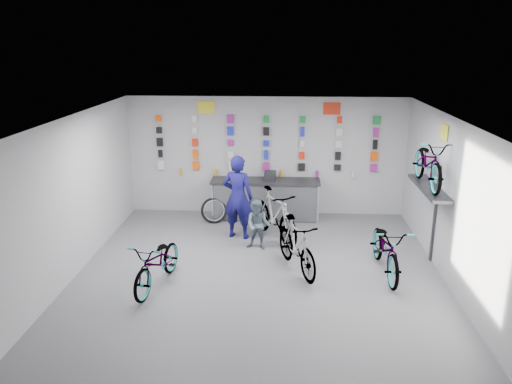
# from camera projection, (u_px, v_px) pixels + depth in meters

# --- Properties ---
(floor) EXTENTS (8.00, 8.00, 0.00)m
(floor) POSITION_uv_depth(u_px,v_px,m) (258.00, 283.00, 9.27)
(floor) COLOR #56575C
(floor) RESTS_ON ground
(ceiling) EXTENTS (8.00, 8.00, 0.00)m
(ceiling) POSITION_uv_depth(u_px,v_px,m) (258.00, 122.00, 8.39)
(ceiling) COLOR white
(ceiling) RESTS_ON wall_back
(wall_back) EXTENTS (7.00, 0.00, 7.00)m
(wall_back) POSITION_uv_depth(u_px,v_px,m) (266.00, 156.00, 12.65)
(wall_back) COLOR #BBBBBE
(wall_back) RESTS_ON floor
(wall_front) EXTENTS (7.00, 0.00, 7.00)m
(wall_front) POSITION_uv_depth(u_px,v_px,m) (236.00, 333.00, 5.01)
(wall_front) COLOR #BBBBBE
(wall_front) RESTS_ON floor
(wall_left) EXTENTS (0.00, 8.00, 8.00)m
(wall_left) POSITION_uv_depth(u_px,v_px,m) (65.00, 203.00, 9.02)
(wall_left) COLOR #BBBBBE
(wall_left) RESTS_ON floor
(wall_right) EXTENTS (0.00, 8.00, 8.00)m
(wall_right) POSITION_uv_depth(u_px,v_px,m) (459.00, 210.00, 8.64)
(wall_right) COLOR #BBBBBE
(wall_right) RESTS_ON floor
(counter) EXTENTS (2.70, 0.66, 1.00)m
(counter) POSITION_uv_depth(u_px,v_px,m) (265.00, 200.00, 12.50)
(counter) COLOR black
(counter) RESTS_ON floor
(merch_wall) EXTENTS (5.57, 0.08, 1.56)m
(merch_wall) POSITION_uv_depth(u_px,v_px,m) (269.00, 146.00, 12.50)
(merch_wall) COLOR silver
(merch_wall) RESTS_ON wall_back
(wall_bracket) EXTENTS (0.39, 1.90, 2.00)m
(wall_bracket) POSITION_uv_depth(u_px,v_px,m) (430.00, 192.00, 9.80)
(wall_bracket) COLOR #333338
(wall_bracket) RESTS_ON wall_right
(sign_left) EXTENTS (0.42, 0.02, 0.30)m
(sign_left) POSITION_uv_depth(u_px,v_px,m) (206.00, 108.00, 12.35)
(sign_left) COLOR yellow
(sign_left) RESTS_ON wall_back
(sign_right) EXTENTS (0.42, 0.02, 0.30)m
(sign_right) POSITION_uv_depth(u_px,v_px,m) (332.00, 109.00, 12.18)
(sign_right) COLOR red
(sign_right) RESTS_ON wall_back
(sign_side) EXTENTS (0.02, 0.40, 0.30)m
(sign_side) POSITION_uv_depth(u_px,v_px,m) (444.00, 132.00, 9.45)
(sign_side) COLOR yellow
(sign_side) RESTS_ON wall_right
(bike_left) EXTENTS (0.95, 1.85, 0.93)m
(bike_left) POSITION_uv_depth(u_px,v_px,m) (158.00, 263.00, 9.02)
(bike_left) COLOR gray
(bike_left) RESTS_ON floor
(bike_center) EXTENTS (1.12, 1.82, 1.06)m
(bike_center) POSITION_uv_depth(u_px,v_px,m) (297.00, 246.00, 9.61)
(bike_center) COLOR gray
(bike_center) RESTS_ON floor
(bike_right) EXTENTS (0.77, 1.98, 1.03)m
(bike_right) POSITION_uv_depth(u_px,v_px,m) (386.00, 248.00, 9.52)
(bike_right) COLOR gray
(bike_right) RESTS_ON floor
(bike_service) EXTENTS (1.46, 1.94, 1.16)m
(bike_service) POSITION_uv_depth(u_px,v_px,m) (275.00, 215.00, 11.16)
(bike_service) COLOR gray
(bike_service) RESTS_ON floor
(bike_wall) EXTENTS (0.63, 1.80, 0.95)m
(bike_wall) POSITION_uv_depth(u_px,v_px,m) (429.00, 163.00, 9.63)
(bike_wall) COLOR gray
(bike_wall) RESTS_ON wall_bracket
(clerk) EXTENTS (0.79, 0.61, 1.91)m
(clerk) POSITION_uv_depth(u_px,v_px,m) (238.00, 197.00, 11.16)
(clerk) COLOR #110F51
(clerk) RESTS_ON floor
(customer) EXTENTS (0.61, 0.52, 1.09)m
(customer) POSITION_uv_depth(u_px,v_px,m) (258.00, 225.00, 10.63)
(customer) COLOR #505F6D
(customer) RESTS_ON floor
(spare_wheel) EXTENTS (0.69, 0.39, 0.63)m
(spare_wheel) POSITION_uv_depth(u_px,v_px,m) (214.00, 210.00, 12.27)
(spare_wheel) COLOR black
(spare_wheel) RESTS_ON floor
(register) EXTENTS (0.30, 0.32, 0.22)m
(register) POSITION_uv_depth(u_px,v_px,m) (270.00, 176.00, 12.33)
(register) COLOR black
(register) RESTS_ON counter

